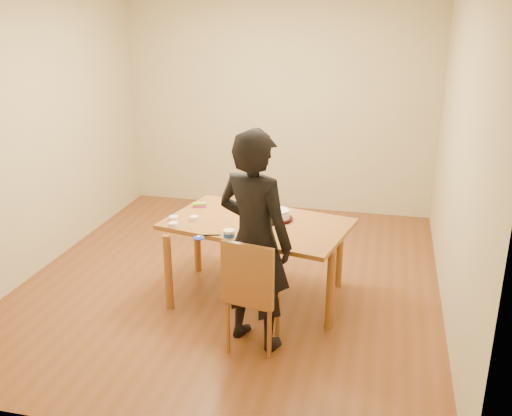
% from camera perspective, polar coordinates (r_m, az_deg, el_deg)
% --- Properties ---
extents(room_shell, '(4.00, 4.50, 2.70)m').
position_cam_1_polar(room_shell, '(5.60, -1.58, 6.87)').
color(room_shell, brown).
rests_on(room_shell, ground).
extents(dining_table, '(1.76, 1.27, 0.04)m').
position_cam_1_polar(dining_table, '(5.13, 0.13, -1.60)').
color(dining_table, brown).
rests_on(dining_table, floor).
extents(dining_chair, '(0.45, 0.45, 0.04)m').
position_cam_1_polar(dining_chair, '(4.53, -0.27, -8.55)').
color(dining_chair, brown).
rests_on(dining_chair, floor).
extents(cake_plate, '(0.26, 0.26, 0.02)m').
position_cam_1_polar(cake_plate, '(5.17, 2.24, -1.08)').
color(cake_plate, '#BD0C35').
rests_on(cake_plate, dining_table).
extents(cake, '(0.21, 0.21, 0.07)m').
position_cam_1_polar(cake, '(5.16, 2.25, -0.64)').
color(cake, white).
rests_on(cake, cake_plate).
extents(frosting_dome, '(0.20, 0.20, 0.03)m').
position_cam_1_polar(frosting_dome, '(5.14, 2.26, -0.16)').
color(frosting_dome, white).
rests_on(frosting_dome, cake).
extents(frosting_tub, '(0.09, 0.09, 0.08)m').
position_cam_1_polar(frosting_tub, '(4.74, -2.71, -2.68)').
color(frosting_tub, white).
rests_on(frosting_tub, dining_table).
extents(frosting_lid, '(0.10, 0.10, 0.01)m').
position_cam_1_polar(frosting_lid, '(4.79, -5.76, -2.99)').
color(frosting_lid, '#192BA5').
rests_on(frosting_lid, dining_table).
extents(frosting_dollop, '(0.04, 0.04, 0.02)m').
position_cam_1_polar(frosting_dollop, '(4.79, -5.76, -2.84)').
color(frosting_dollop, white).
rests_on(frosting_dollop, frosting_lid).
extents(ramekin_green, '(0.08, 0.08, 0.04)m').
position_cam_1_polar(ramekin_green, '(5.05, -8.28, -1.67)').
color(ramekin_green, white).
rests_on(ramekin_green, dining_table).
extents(ramekin_yellow, '(0.08, 0.08, 0.04)m').
position_cam_1_polar(ramekin_yellow, '(5.19, -6.21, -1.01)').
color(ramekin_yellow, white).
rests_on(ramekin_yellow, dining_table).
extents(ramekin_multi, '(0.08, 0.08, 0.04)m').
position_cam_1_polar(ramekin_multi, '(5.21, -8.24, -1.03)').
color(ramekin_multi, white).
rests_on(ramekin_multi, dining_table).
extents(candy_box_pink, '(0.13, 0.09, 0.02)m').
position_cam_1_polar(candy_box_pink, '(5.52, -5.61, 0.20)').
color(candy_box_pink, '#D0317C').
rests_on(candy_box_pink, dining_table).
extents(candy_box_green, '(0.14, 0.11, 0.02)m').
position_cam_1_polar(candy_box_green, '(5.52, -5.66, 0.41)').
color(candy_box_green, green).
rests_on(candy_box_green, candy_box_pink).
extents(spatula, '(0.16, 0.05, 0.01)m').
position_cam_1_polar(spatula, '(4.84, -4.46, -2.71)').
color(spatula, black).
rests_on(spatula, dining_table).
extents(person, '(0.75, 0.63, 1.77)m').
position_cam_1_polar(person, '(4.38, -0.14, -3.29)').
color(person, black).
rests_on(person, floor).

